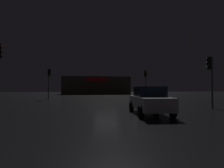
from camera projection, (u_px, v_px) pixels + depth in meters
ground_plane at (106, 103)px, 19.54m from camera, size 120.00×120.00×0.00m
store_building at (96, 86)px, 50.47m from camera, size 17.53×8.27×4.60m
traffic_signal_main at (49, 78)px, 25.28m from camera, size 0.42×0.42×4.17m
traffic_signal_opposite at (210, 72)px, 14.14m from camera, size 0.43×0.42×3.94m
traffic_signal_cross_left at (146, 78)px, 27.53m from camera, size 0.42×0.42×4.16m
car_near at (149, 100)px, 10.98m from camera, size 2.17×4.43×1.64m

